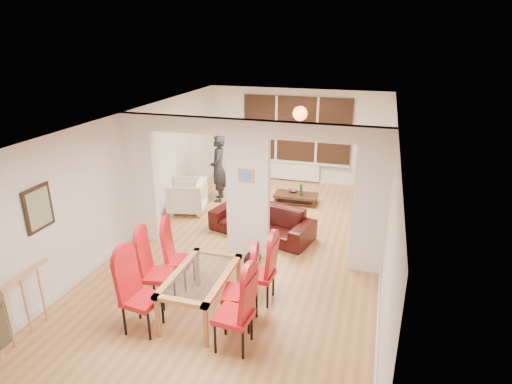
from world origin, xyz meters
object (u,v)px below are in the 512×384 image
at_px(dining_table, 201,294).
at_px(dining_chair_rc, 260,270).
at_px(dining_chair_la, 142,294).
at_px(television, 359,190).
at_px(person, 219,169).
at_px(bowl, 293,191).
at_px(bottle, 301,190).
at_px(dining_chair_ra, 233,310).
at_px(dining_chair_lc, 179,257).
at_px(sofa, 261,221).
at_px(dining_chair_rb, 240,288).
at_px(dining_chair_lb, 156,270).
at_px(coffee_table, 296,199).
at_px(armchair, 187,196).

xyz_separation_m(dining_table, dining_chair_rc, (0.75, 0.57, 0.20)).
relative_size(dining_chair_la, television, 1.26).
xyz_separation_m(person, bowl, (1.81, 0.46, -0.57)).
bearing_deg(dining_chair_la, bottle, 84.32).
bearing_deg(dining_chair_rc, dining_chair_ra, -88.11).
height_order(dining_chair_lc, sofa, dining_chair_lc).
relative_size(dining_table, television, 1.58).
distance_m(dining_chair_ra, bottle, 5.29).
height_order(dining_table, dining_chair_rb, dining_chair_rb).
relative_size(dining_chair_lb, sofa, 0.52).
bearing_deg(dining_chair_rc, dining_chair_lc, -177.28).
bearing_deg(dining_chair_la, dining_chair_rb, 29.94).
height_order(dining_chair_rb, coffee_table, dining_chair_rb).
bearing_deg(dining_chair_lb, bottle, 64.07).
bearing_deg(dining_table, bowl, 85.63).
height_order(coffee_table, bowl, bowl).
relative_size(person, television, 1.82).
xyz_separation_m(dining_chair_lc, dining_chair_rc, (1.40, -0.02, 0.00)).
bearing_deg(dining_chair_lc, dining_chair_la, -101.90).
relative_size(dining_chair_lc, person, 0.65).
relative_size(dining_chair_lb, dining_chair_rb, 0.97).
distance_m(dining_chair_ra, television, 6.14).
xyz_separation_m(dining_chair_la, dining_chair_ra, (1.36, 0.02, 0.00)).
height_order(dining_chair_rb, person, person).
distance_m(dining_chair_rb, bowl, 4.98).
bearing_deg(bowl, television, 18.73).
xyz_separation_m(dining_chair_lc, bowl, (1.03, 4.30, -0.27)).
xyz_separation_m(sofa, coffee_table, (0.34, 1.94, -0.20)).
distance_m(armchair, bowl, 2.65).
relative_size(dining_table, dining_chair_rb, 1.24).
bearing_deg(dining_chair_ra, dining_chair_la, -173.43).
distance_m(dining_table, bottle, 4.76).
distance_m(dining_chair_ra, coffee_table, 5.37).
relative_size(dining_chair_ra, dining_chair_rb, 0.99).
height_order(armchair, bottle, armchair).
xyz_separation_m(dining_chair_rb, coffee_table, (-0.15, 4.84, -0.47)).
height_order(dining_chair_rc, bowl, dining_chair_rc).
bearing_deg(armchair, television, 103.59).
height_order(dining_chair_lb, armchair, dining_chair_lb).
distance_m(dining_chair_lc, armchair, 3.20).
height_order(dining_chair_lc, person, person).
height_order(dining_chair_lb, dining_chair_rb, dining_chair_rb).
bearing_deg(dining_chair_la, dining_chair_rc, 47.40).
distance_m(dining_chair_lc, dining_chair_ra, 1.79).
relative_size(person, bottle, 5.50).
relative_size(bottle, bowl, 1.38).
bearing_deg(bottle, dining_chair_la, -103.26).
bearing_deg(bowl, dining_chair_lb, -103.45).
bearing_deg(sofa, bowl, 98.82).
relative_size(dining_chair_lb, dining_chair_lc, 1.04).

